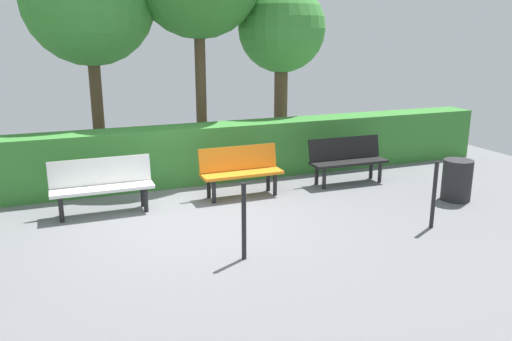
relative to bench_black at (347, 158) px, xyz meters
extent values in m
plane|color=slate|center=(3.25, 0.75, -0.48)|extent=(16.00, 16.00, 0.00)
cube|color=black|center=(0.00, 0.07, -0.07)|extent=(1.50, 0.44, 0.05)
cube|color=black|center=(0.00, -0.12, 0.17)|extent=(1.50, 0.15, 0.42)
cylinder|color=black|center=(-0.59, 0.23, -0.29)|extent=(0.07, 0.07, 0.39)
cylinder|color=black|center=(-0.60, -0.07, -0.29)|extent=(0.07, 0.07, 0.39)
cylinder|color=black|center=(0.60, 0.21, -0.29)|extent=(0.07, 0.07, 0.39)
cylinder|color=black|center=(0.60, -0.09, -0.29)|extent=(0.07, 0.07, 0.39)
cube|color=orange|center=(2.15, 0.09, -0.07)|extent=(1.42, 0.43, 0.05)
cube|color=orange|center=(2.15, -0.10, 0.17)|extent=(1.42, 0.12, 0.42)
cylinder|color=black|center=(1.59, 0.23, -0.29)|extent=(0.07, 0.07, 0.39)
cylinder|color=black|center=(1.59, -0.07, -0.29)|extent=(0.07, 0.07, 0.39)
cylinder|color=black|center=(2.71, 0.24, -0.29)|extent=(0.07, 0.07, 0.39)
cylinder|color=black|center=(2.71, -0.06, -0.29)|extent=(0.07, 0.07, 0.39)
cube|color=white|center=(4.48, 0.11, -0.07)|extent=(1.56, 0.42, 0.05)
cube|color=white|center=(4.48, -0.08, 0.17)|extent=(1.56, 0.11, 0.42)
cylinder|color=black|center=(3.85, 0.26, -0.29)|extent=(0.07, 0.07, 0.39)
cylinder|color=black|center=(3.85, -0.04, -0.29)|extent=(0.07, 0.07, 0.39)
cylinder|color=black|center=(5.11, 0.26, -0.29)|extent=(0.07, 0.07, 0.39)
cylinder|color=black|center=(5.11, -0.04, -0.29)|extent=(0.07, 0.07, 0.39)
cube|color=#387F33|center=(2.26, -1.16, 0.06)|extent=(11.96, 0.70, 1.08)
cylinder|color=brown|center=(0.23, -2.57, 0.67)|extent=(0.30, 0.30, 2.29)
sphere|color=#3D8C38|center=(0.23, -2.57, 2.39)|extent=(1.93, 1.93, 1.93)
cylinder|color=brown|center=(2.10, -2.59, 1.11)|extent=(0.23, 0.23, 3.17)
cylinder|color=brown|center=(4.22, -3.08, 0.84)|extent=(0.25, 0.25, 2.63)
cylinder|color=black|center=(0.08, 2.49, 0.02)|extent=(0.06, 0.06, 1.00)
cylinder|color=black|center=(3.01, 2.49, 0.02)|extent=(0.06, 0.06, 1.00)
cylinder|color=#262628|center=(-1.18, 1.60, -0.13)|extent=(0.49, 0.49, 0.70)
camera|label=1|loc=(5.05, 8.05, 2.26)|focal=35.69mm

